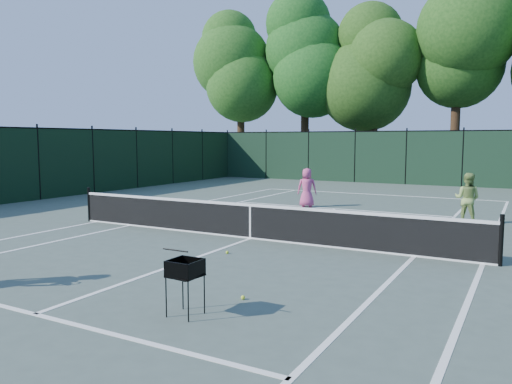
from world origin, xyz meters
The scene contains 20 objects.
ground centered at (0.00, 0.00, 0.00)m, with size 90.00×90.00×0.00m, color #435248.
sideline_doubles_left centered at (-5.49, 0.00, 0.00)m, with size 0.10×23.77×0.01m, color white.
sideline_doubles_right centered at (5.49, 0.00, 0.00)m, with size 0.10×23.77×0.01m, color white.
sideline_singles_left centered at (-4.12, 0.00, 0.00)m, with size 0.10×23.77×0.01m, color white.
sideline_singles_right centered at (4.12, 0.00, 0.00)m, with size 0.10×23.77×0.01m, color white.
baseline_far centered at (0.00, 11.88, 0.00)m, with size 10.97×0.10×0.01m, color white.
service_line_near centered at (0.00, -6.40, 0.00)m, with size 8.23×0.10×0.01m, color white.
service_line_far centered at (0.00, 6.40, 0.00)m, with size 8.23×0.10×0.01m, color white.
center_service_line centered at (0.00, 0.00, 0.00)m, with size 0.10×12.80×0.01m, color white.
tennis_net centered at (0.00, 0.00, 0.48)m, with size 11.69×0.09×1.06m.
fence_far centered at (0.00, 18.00, 1.50)m, with size 24.00×0.05×3.00m, color black.
tree_0 centered at (-13.00, 21.50, 8.16)m, with size 6.40×6.40×13.14m.
tree_1 centered at (-8.00, 22.00, 8.69)m, with size 6.80×6.80×13.98m.
tree_2 centered at (-3.00, 21.80, 7.73)m, with size 6.00×6.00×12.40m.
tree_3 centered at (2.00, 22.30, 9.01)m, with size 7.00×7.00×14.45m.
player_pink centered at (-1.12, 6.32, 0.74)m, with size 0.84×0.68×1.48m.
player_green centered at (4.62, 5.13, 0.78)m, with size 0.84×0.70×1.55m.
ball_hopper centered at (1.96, -5.36, 0.69)m, with size 0.48×0.48×0.83m.
loose_ball_near_cart centered at (2.32, -4.34, 0.03)m, with size 0.07×0.07×0.07m, color #D0E82F.
loose_ball_midcourt centered at (0.39, -1.74, 0.03)m, with size 0.07×0.07×0.07m, color #BBDD2D.
Camera 1 is at (6.24, -11.01, 2.54)m, focal length 35.00 mm.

